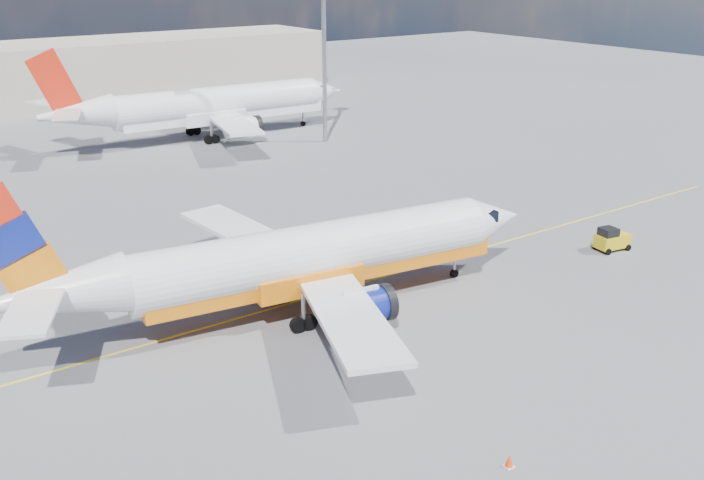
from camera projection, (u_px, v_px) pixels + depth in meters
ground at (405, 295)px, 46.04m from camera, size 240.00×240.00×0.00m
taxi_line at (375, 279)px, 48.32m from camera, size 70.00×0.15×0.01m
terminal_main at (78, 72)px, 104.56m from camera, size 70.00×14.00×8.00m
main_jet at (300, 259)px, 42.88m from camera, size 31.55×24.71×9.55m
second_jet at (209, 106)px, 83.98m from camera, size 34.84×27.53×10.56m
gse_tug at (612, 239)px, 52.81m from camera, size 2.46×1.75×1.63m
traffic_cone at (509, 461)px, 30.58m from camera, size 0.38×0.38×0.54m
floodlight_mast at (324, 12)px, 79.14m from camera, size 1.62×1.62×22.18m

